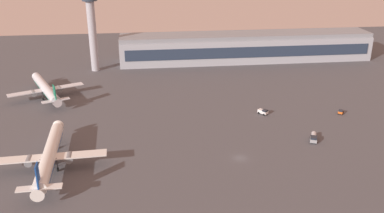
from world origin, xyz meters
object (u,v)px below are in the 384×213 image
at_px(airplane_terminal_side, 46,89).
at_px(airplane_taxiway_distant, 49,156).
at_px(maintenance_van, 263,112).
at_px(fuel_truck, 314,137).
at_px(control_tower, 92,23).
at_px(pushback_tug, 341,112).

bearing_deg(airplane_terminal_side, airplane_taxiway_distant, -101.84).
distance_m(maintenance_van, fuel_truck, 28.69).
bearing_deg(airplane_taxiway_distant, maintenance_van, 20.73).
distance_m(control_tower, maintenance_van, 107.71).
bearing_deg(airplane_terminal_side, maintenance_van, -42.29).
bearing_deg(pushback_tug, maintenance_van, 30.84).
relative_size(airplane_terminal_side, maintenance_van, 9.25).
bearing_deg(fuel_truck, pushback_tug, -110.07).
relative_size(airplane_terminal_side, pushback_tug, 11.67).
distance_m(airplane_taxiway_distant, pushback_tug, 116.16).
height_order(control_tower, airplane_taxiway_distant, control_tower).
distance_m(control_tower, pushback_tug, 134.52).
relative_size(control_tower, pushback_tug, 13.13).
bearing_deg(control_tower, airplane_terminal_side, -113.84).
height_order(airplane_taxiway_distant, airplane_terminal_side, airplane_taxiway_distant).
height_order(airplane_taxiway_distant, maintenance_van, airplane_taxiway_distant).
xyz_separation_m(airplane_taxiway_distant, fuel_truck, (90.92, 8.68, -3.10)).
distance_m(airplane_taxiway_distant, maintenance_van, 87.03).
bearing_deg(control_tower, fuel_truck, -48.77).
bearing_deg(pushback_tug, airplane_terminal_side, 22.14).
bearing_deg(airplane_taxiway_distant, airplane_terminal_side, 99.00).
height_order(airplane_terminal_side, fuel_truck, airplane_terminal_side).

